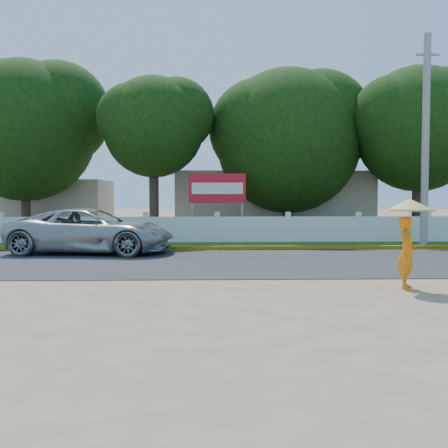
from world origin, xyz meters
name	(u,v)px	position (x,y,z in m)	size (l,w,h in m)	color
ground	(227,287)	(0.00, 0.00, 0.00)	(120.00, 120.00, 0.00)	#9E8460
road	(221,262)	(0.00, 4.50, 0.01)	(60.00, 7.00, 0.02)	#38383A
grass_verge	(218,246)	(0.00, 9.75, 0.01)	(60.00, 3.50, 0.03)	#2D601E
curb	(219,248)	(0.00, 8.05, 0.08)	(40.00, 0.18, 0.16)	yellow
fence	(217,230)	(0.00, 11.20, 0.55)	(40.00, 0.10, 1.10)	silver
building_near	(270,202)	(3.00, 18.00, 1.60)	(10.00, 6.00, 3.20)	#B7AD99
building_far	(34,206)	(-10.00, 19.00, 1.40)	(8.00, 5.00, 2.80)	#B7AD99
utility_pole	(426,141)	(7.97, 9.02, 4.08)	(0.28, 0.28, 8.16)	gray
vehicle	(91,231)	(-4.43, 7.05, 0.78)	(2.60, 5.64, 1.57)	#9FA3A7
monk_with_parasol	(408,230)	(3.96, -0.30, 1.28)	(1.08, 1.08, 1.97)	orange
billboard	(217,192)	(0.03, 12.30, 2.14)	(2.50, 0.13, 2.95)	gray
tree_row	(290,129)	(3.57, 14.75, 5.18)	(30.78, 8.16, 9.38)	#473828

